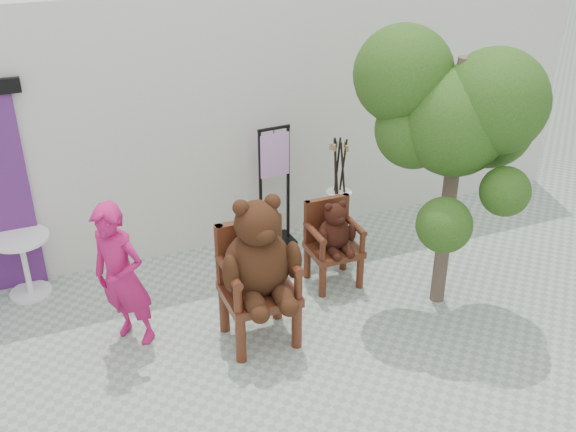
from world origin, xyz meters
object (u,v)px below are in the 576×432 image
object	(u,v)px
person	(122,277)
tree	(459,116)
chair_small	(333,235)
stool_bucket	(338,205)
chair_big	(258,263)
display_stand	(275,201)
cafe_table	(24,259)

from	to	relation	value
person	tree	distance (m)	3.48
chair_small	tree	distance (m)	1.87
stool_bucket	tree	size ratio (longest dim) A/B	0.51
tree	chair_small	bearing A→B (deg)	141.01
tree	person	bearing A→B (deg)	171.69
chair_big	person	bearing A→B (deg)	162.20
stool_bucket	tree	xyz separation A→B (m)	(0.59, -1.26, 1.41)
chair_small	tree	world-z (taller)	tree
display_stand	tree	xyz separation A→B (m)	(1.19, -1.75, 1.47)
stool_bucket	tree	world-z (taller)	tree
stool_bucket	cafe_table	bearing A→B (deg)	171.89
cafe_table	chair_small	bearing A→B (deg)	-18.03
chair_small	stool_bucket	xyz separation A→B (m)	(0.32, 0.53, 0.05)
chair_small	cafe_table	size ratio (longest dim) A/B	1.42
chair_small	cafe_table	xyz separation A→B (m)	(-3.14, 1.02, -0.15)
cafe_table	person	bearing A→B (deg)	-56.79
chair_small	tree	xyz separation A→B (m)	(0.90, -0.73, 1.47)
chair_big	person	size ratio (longest dim) A/B	0.99
chair_small	display_stand	distance (m)	1.06
chair_small	display_stand	world-z (taller)	display_stand
person	display_stand	xyz separation A→B (m)	(2.02, 1.28, -0.19)
chair_big	tree	xyz separation A→B (m)	(2.00, -0.08, 1.20)
chair_big	stool_bucket	world-z (taller)	chair_big
chair_big	stool_bucket	distance (m)	1.86
chair_small	tree	bearing A→B (deg)	-38.99
person	cafe_table	xyz separation A→B (m)	(-0.84, 1.29, -0.34)
cafe_table	chair_big	bearing A→B (deg)	-39.29
chair_big	display_stand	xyz separation A→B (m)	(0.82, 1.67, -0.28)
stool_bucket	chair_big	bearing A→B (deg)	-140.27
stool_bucket	display_stand	bearing A→B (deg)	140.92
cafe_table	tree	xyz separation A→B (m)	(4.05, -1.75, 1.62)
chair_small	person	world-z (taller)	person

